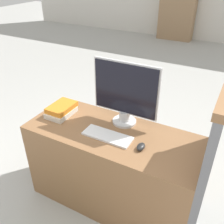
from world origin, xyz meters
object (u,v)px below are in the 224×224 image
(monitor, at_px, (125,93))
(book_stack, at_px, (61,110))
(keyboard, at_px, (107,136))
(mouse, at_px, (141,147))

(monitor, height_order, book_stack, monitor)
(monitor, xyz_separation_m, keyboard, (-0.02, -0.24, -0.26))
(mouse, relative_size, book_stack, 0.33)
(monitor, height_order, mouse, monitor)
(monitor, distance_m, keyboard, 0.35)
(monitor, relative_size, keyboard, 1.42)
(mouse, bearing_deg, book_stack, 172.04)
(keyboard, relative_size, book_stack, 1.42)
(keyboard, xyz_separation_m, book_stack, (-0.50, 0.10, 0.03))
(monitor, relative_size, book_stack, 2.01)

